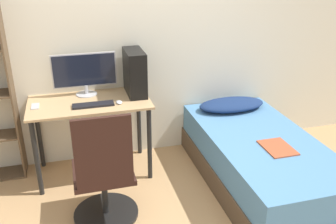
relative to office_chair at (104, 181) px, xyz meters
name	(u,v)px	position (x,y,z in m)	size (l,w,h in m)	color
wall_back	(125,41)	(0.39, 1.12, 0.87)	(8.00, 0.05, 2.50)	silver
desk	(90,113)	(-0.03, 0.78, 0.28)	(1.13, 0.62, 0.77)	tan
office_chair	(104,181)	(0.00, 0.00, 0.00)	(0.55, 0.55, 1.01)	black
bed	(260,161)	(1.47, 0.14, -0.13)	(0.95, 1.89, 0.50)	#4C3D2D
pillow	(232,105)	(1.47, 0.83, 0.18)	(0.72, 0.36, 0.11)	navy
magazine	(278,148)	(1.50, -0.07, 0.13)	(0.24, 0.32, 0.01)	#B24C2D
monitor	(85,72)	(-0.04, 0.97, 0.62)	(0.61, 0.21, 0.41)	#B7B7BC
keyboard	(93,105)	(0.00, 0.66, 0.40)	(0.38, 0.11, 0.02)	black
pc_tower	(135,72)	(0.44, 0.87, 0.61)	(0.17, 0.40, 0.43)	black
mouse	(119,102)	(0.24, 0.66, 0.40)	(0.06, 0.09, 0.02)	silver
phone	(35,106)	(-0.51, 0.78, 0.40)	(0.07, 0.14, 0.01)	#B7B7BC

